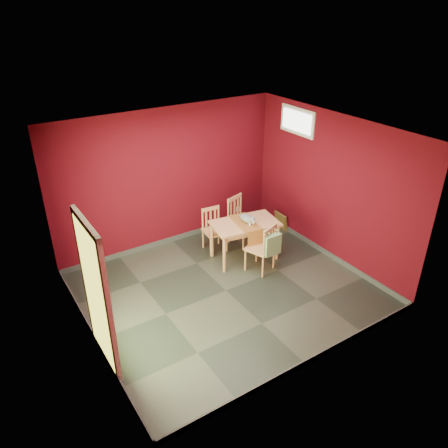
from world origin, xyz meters
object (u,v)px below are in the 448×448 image
chair_far_right (240,220)px  picture_frame (281,221)px  dining_table (245,227)px  cat (247,217)px  chair_near (262,247)px  chair_far_left (214,229)px  tote_bag (272,245)px

chair_far_right → picture_frame: (1.05, -0.02, -0.31)m
dining_table → picture_frame: dining_table is taller
chair_far_right → cat: chair_far_right is taller
chair_near → cat: 0.64m
chair_far_left → cat: cat is taller
chair_near → picture_frame: size_ratio=2.53×
chair_far_left → picture_frame: (1.64, -0.06, -0.25)m
cat → picture_frame: cat is taller
chair_far_right → chair_near: size_ratio=1.04×
chair_far_left → cat: size_ratio=2.18×
chair_far_right → chair_near: bearing=-103.8°
chair_far_right → picture_frame: size_ratio=2.63×
chair_far_right → tote_bag: (-0.21, -1.28, 0.12)m
dining_table → cat: 0.20m
chair_far_right → tote_bag: 1.30m
chair_far_left → chair_far_right: size_ratio=0.89×
dining_table → tote_bag: size_ratio=2.88×
cat → chair_far_left: bearing=143.3°
dining_table → chair_far_left: size_ratio=1.52×
tote_bag → cat: cat is taller
dining_table → tote_bag: tote_bag is taller
chair_far_left → chair_far_right: (0.59, -0.04, 0.06)m
dining_table → chair_far_left: chair_far_left is taller
tote_bag → chair_far_right: bearing=80.5°
chair_far_left → cat: 0.79m
chair_near → tote_bag: bearing=-77.0°
chair_near → tote_bag: (0.05, -0.21, 0.14)m
chair_far_left → chair_far_right: bearing=-3.7°
dining_table → picture_frame: size_ratio=3.54×
chair_near → tote_bag: size_ratio=2.06×
chair_far_right → cat: (-0.24, -0.54, 0.35)m
dining_table → picture_frame: 1.50m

